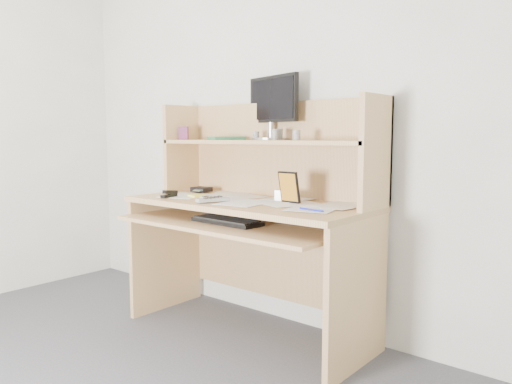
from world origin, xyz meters
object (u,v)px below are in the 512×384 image
Objects in this scene: keyboard at (227,221)px; game_case at (289,187)px; tv_remote at (213,200)px; monitor at (273,106)px; desk at (256,209)px.

keyboard is 2.45× the size of game_case.
tv_remote is at bearing 177.57° from keyboard.
monitor is (0.08, 0.42, 0.51)m from tv_remote.
keyboard is at bearing -87.50° from desk.
tv_remote is 0.67m from monitor.
tv_remote is at bearing -148.13° from game_case.
game_case is at bearing 43.62° from keyboard.
game_case is (0.24, 0.22, 0.18)m from keyboard.
desk is at bearing 94.45° from keyboard.
tv_remote is at bearing -112.22° from desk.
desk reaches higher than game_case.
keyboard is (0.01, -0.25, -0.03)m from desk.
desk reaches higher than keyboard.
game_case is at bearing -22.36° from monitor.
desk is 0.27m from tv_remote.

